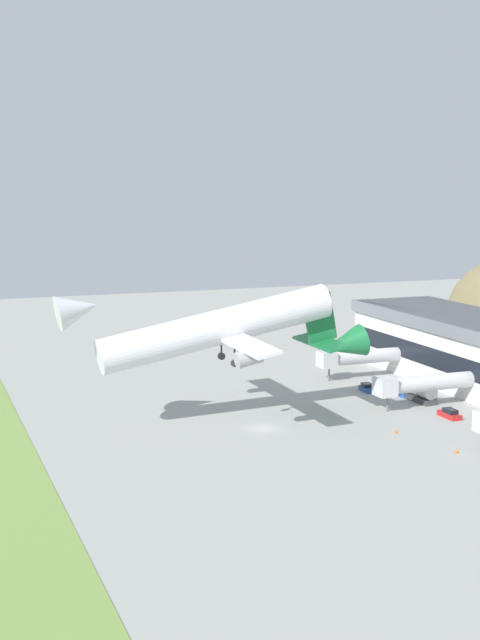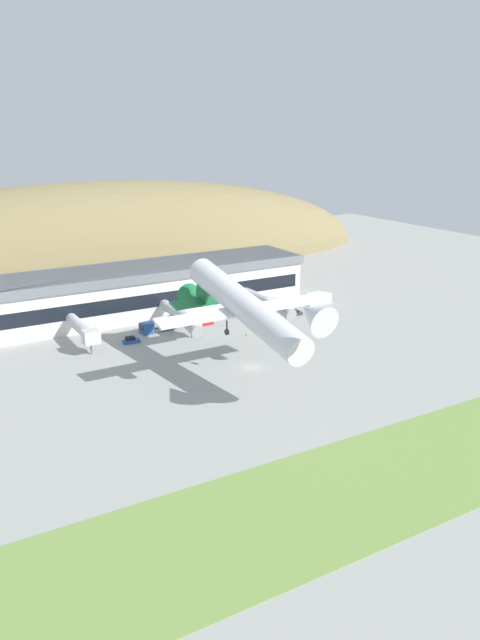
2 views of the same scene
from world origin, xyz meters
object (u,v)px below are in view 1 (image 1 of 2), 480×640
(jetway_1, at_px, (420,384))
(cargo_airplane, at_px, (223,329))
(traffic_cone_0, at_px, (396,431))
(jetway_0, at_px, (355,357))
(service_car_2, at_px, (449,414))
(fuel_truck, at_px, (417,391))
(traffic_cone_1, at_px, (457,451))
(service_car_0, at_px, (367,388))

(jetway_1, height_order, cargo_airplane, cargo_airplane)
(traffic_cone_0, bearing_deg, jetway_0, 161.46)
(jetway_1, relative_size, service_car_2, 3.95)
(traffic_cone_0, bearing_deg, cargo_airplane, -122.67)
(jetway_1, distance_m, fuel_truck, 5.75)
(cargo_airplane, height_order, fuel_truck, cargo_airplane)
(service_car_2, xyz_separation_m, traffic_cone_0, (4.57, -12.07, -0.32))
(jetway_1, bearing_deg, traffic_cone_1, -19.88)
(fuel_truck, height_order, traffic_cone_0, fuel_truck)
(jetway_0, height_order, service_car_2, jetway_0)
(jetway_1, height_order, fuel_truck, jetway_1)
(service_car_2, height_order, fuel_truck, fuel_truck)
(jetway_0, xyz_separation_m, traffic_cone_1, (45.15, -8.65, -3.71))
(service_car_0, height_order, traffic_cone_0, service_car_0)
(service_car_2, distance_m, traffic_cone_1, 18.20)
(jetway_1, bearing_deg, service_car_2, 10.25)
(service_car_0, height_order, fuel_truck, fuel_truck)
(service_car_0, bearing_deg, fuel_truck, 28.49)
(cargo_airplane, height_order, service_car_2, cargo_airplane)
(service_car_0, distance_m, traffic_cone_0, 25.91)
(cargo_airplane, distance_m, traffic_cone_1, 37.34)
(service_car_0, xyz_separation_m, service_car_2, (19.83, 3.38, 0.02))
(service_car_0, bearing_deg, cargo_airplane, -70.45)
(jetway_1, distance_m, service_car_2, 7.61)
(traffic_cone_0, bearing_deg, service_car_0, 160.39)
(jetway_1, height_order, service_car_0, jetway_1)
(traffic_cone_1, bearing_deg, traffic_cone_0, -165.92)
(traffic_cone_0, bearing_deg, traffic_cone_1, 14.08)
(jetway_1, xyz_separation_m, traffic_cone_0, (11.28, -10.86, -3.71))
(service_car_2, xyz_separation_m, fuel_truck, (-11.30, 1.25, 0.97))
(cargo_airplane, distance_m, traffic_cone_0, 29.01)
(service_car_2, xyz_separation_m, traffic_cone_1, (15.65, -9.30, -0.32))
(jetway_1, relative_size, cargo_airplane, 0.36)
(jetway_0, distance_m, service_car_2, 29.70)
(jetway_0, height_order, traffic_cone_0, jetway_0)
(jetway_0, relative_size, traffic_cone_0, 27.82)
(fuel_truck, relative_size, traffic_cone_0, 15.00)
(jetway_0, bearing_deg, service_car_2, 1.26)
(jetway_0, relative_size, fuel_truck, 1.86)
(jetway_0, distance_m, service_car_0, 10.61)
(jetway_1, bearing_deg, cargo_airplane, -94.33)
(traffic_cone_1, bearing_deg, service_car_2, 149.28)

